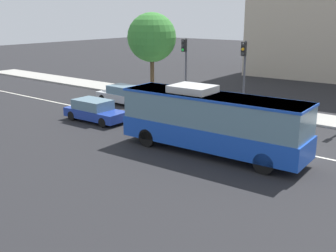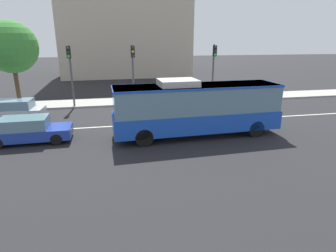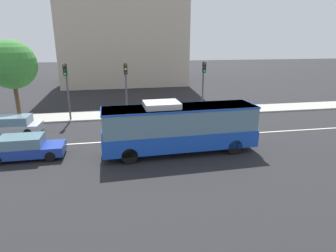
% 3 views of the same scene
% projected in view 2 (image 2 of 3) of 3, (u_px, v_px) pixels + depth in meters
% --- Properties ---
extents(ground_plane, '(160.00, 160.00, 0.00)m').
position_uv_depth(ground_plane, '(221.00, 120.00, 20.35)').
color(ground_plane, black).
extents(sidewalk_kerb, '(80.00, 3.12, 0.14)m').
position_uv_depth(sidewalk_kerb, '(193.00, 99.00, 27.28)').
color(sidewalk_kerb, '#9E9B93').
rests_on(sidewalk_kerb, ground_plane).
extents(lane_centre_line, '(76.00, 0.16, 0.01)m').
position_uv_depth(lane_centre_line, '(221.00, 120.00, 20.35)').
color(lane_centre_line, silver).
rests_on(lane_centre_line, ground_plane).
extents(transit_bus, '(10.09, 2.87, 3.46)m').
position_uv_depth(transit_bus, '(197.00, 107.00, 16.64)').
color(transit_bus, '#1947B7').
rests_on(transit_bus, ground_plane).
extents(sedan_blue, '(4.53, 1.89, 1.46)m').
position_uv_depth(sedan_blue, '(28.00, 130.00, 15.83)').
color(sedan_blue, '#1E3899').
rests_on(sedan_blue, ground_plane).
extents(sedan_silver, '(4.58, 2.00, 1.46)m').
position_uv_depth(sedan_silver, '(12.00, 110.00, 20.29)').
color(sedan_silver, '#B7BABF').
rests_on(sedan_silver, ground_plane).
extents(traffic_light_near_corner, '(0.33, 0.62, 5.20)m').
position_uv_depth(traffic_light_near_corner, '(133.00, 65.00, 24.01)').
color(traffic_light_near_corner, '#47474C').
rests_on(traffic_light_near_corner, ground_plane).
extents(traffic_light_mid_block, '(0.34, 0.62, 5.20)m').
position_uv_depth(traffic_light_mid_block, '(214.00, 63.00, 25.48)').
color(traffic_light_mid_block, '#47474C').
rests_on(traffic_light_mid_block, ground_plane).
extents(traffic_light_far_corner, '(0.33, 0.62, 5.20)m').
position_uv_depth(traffic_light_far_corner, '(70.00, 66.00, 23.02)').
color(traffic_light_far_corner, '#47474C').
rests_on(traffic_light_far_corner, ground_plane).
extents(street_tree_kerbside_left, '(4.32, 4.32, 7.19)m').
position_uv_depth(street_tree_kerbside_left, '(11.00, 47.00, 23.23)').
color(street_tree_kerbside_left, '#4C3823').
rests_on(street_tree_kerbside_left, ground_plane).
extents(office_block_background, '(19.99, 14.72, 20.40)m').
position_uv_depth(office_block_background, '(123.00, 10.00, 44.72)').
color(office_block_background, '#B7A893').
rests_on(office_block_background, ground_plane).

